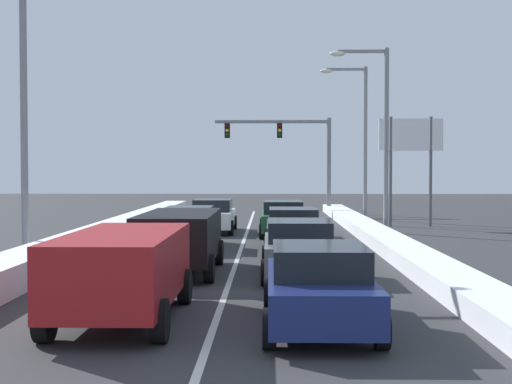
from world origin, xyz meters
TOP-DOWN VIEW (x-y plane):
  - ground_plane at (0.00, 15.95)m, footprint 120.00×120.00m
  - lane_stripe_between_right_lane_and_center_lane at (-0.00, 19.94)m, footprint 0.14×43.86m
  - snow_bank_right_shoulder at (5.30, 19.94)m, footprint 1.25×43.86m
  - snow_bank_left_shoulder at (-5.30, 19.94)m, footprint 1.36×43.86m
  - sedan_navy_right_lane_nearest at (1.90, 6.90)m, footprint 2.00×4.50m
  - sedan_gray_right_lane_second at (1.80, 12.99)m, footprint 2.00×4.50m
  - sedan_charcoal_right_lane_third at (1.84, 18.79)m, footprint 2.00×4.50m
  - sedan_green_right_lane_fourth at (1.61, 24.40)m, footprint 2.00×4.50m
  - suv_red_center_lane_nearest at (-1.75, 7.44)m, footprint 2.16×4.90m
  - suv_black_center_lane_second at (-1.46, 13.54)m, footprint 2.16×4.90m
  - sedan_silver_center_lane_third at (-1.90, 19.68)m, footprint 2.00×4.50m
  - sedan_white_center_lane_fourth at (-1.53, 26.01)m, footprint 2.00×4.50m
  - traffic_light_gantry at (2.57, 39.86)m, footprint 7.54×0.47m
  - street_lamp_right_near at (5.91, 25.92)m, footprint 2.66×0.36m
  - street_lamp_right_mid at (6.08, 33.89)m, footprint 2.66×0.36m
  - street_lamp_left_mid at (-6.06, 15.43)m, footprint 2.66×0.36m
  - roadside_sign_right at (8.11, 29.58)m, footprint 3.20×0.16m

SIDE VIEW (x-z plane):
  - ground_plane at x=0.00m, z-range 0.00..0.00m
  - lane_stripe_between_right_lane_and_center_lane at x=0.00m, z-range 0.00..0.01m
  - snow_bank_right_shoulder at x=5.30m, z-range 0.00..0.49m
  - snow_bank_left_shoulder at x=-5.30m, z-range 0.00..0.72m
  - sedan_navy_right_lane_nearest at x=1.90m, z-range 0.01..1.52m
  - sedan_gray_right_lane_second at x=1.80m, z-range 0.01..1.52m
  - sedan_charcoal_right_lane_third at x=1.84m, z-range 0.01..1.52m
  - sedan_green_right_lane_fourth at x=1.61m, z-range 0.01..1.52m
  - sedan_silver_center_lane_third at x=-1.90m, z-range 0.01..1.52m
  - sedan_white_center_lane_fourth at x=-1.53m, z-range 0.01..1.52m
  - suv_red_center_lane_nearest at x=-1.75m, z-range 0.18..1.85m
  - suv_black_center_lane_second at x=-1.46m, z-range 0.18..1.85m
  - roadside_sign_right at x=8.11m, z-range 1.27..6.77m
  - traffic_light_gantry at x=2.57m, z-range 1.40..7.60m
  - street_lamp_right_near at x=5.91m, z-range 0.81..9.10m
  - street_lamp_left_mid at x=-6.06m, z-range 0.82..9.43m
  - street_lamp_right_mid at x=6.08m, z-range 0.82..9.44m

